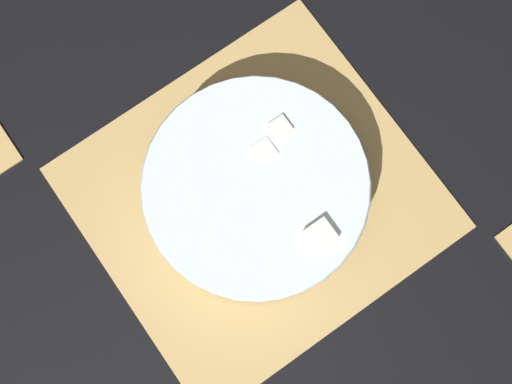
# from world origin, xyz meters

# --- Properties ---
(ground_plane) EXTENTS (6.00, 6.00, 0.00)m
(ground_plane) POSITION_xyz_m (0.00, 0.00, 0.00)
(ground_plane) COLOR black
(bamboo_mat_center) EXTENTS (0.40, 0.37, 0.01)m
(bamboo_mat_center) POSITION_xyz_m (0.00, 0.00, 0.00)
(bamboo_mat_center) COLOR tan
(bamboo_mat_center) RESTS_ON ground_plane
(fruit_salad_bowl) EXTENTS (0.27, 0.27, 0.08)m
(fruit_salad_bowl) POSITION_xyz_m (0.00, 0.00, 0.05)
(fruit_salad_bowl) COLOR silver
(fruit_salad_bowl) RESTS_ON bamboo_mat_center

